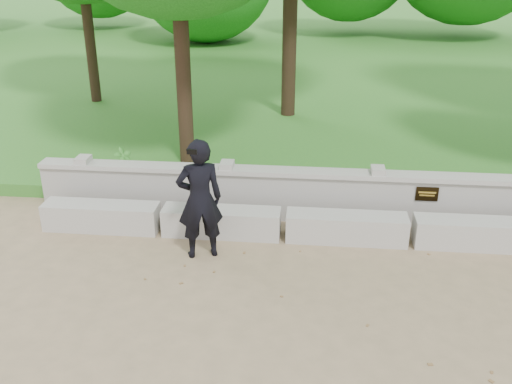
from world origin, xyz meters
The scene contains 6 objects.
ground centered at (0.00, 0.00, 0.00)m, with size 80.00×80.00×0.00m, color #98805D.
lawn centered at (0.00, 14.00, 0.12)m, with size 40.00×22.00×0.25m, color #31732A.
concrete_bench centered at (0.00, 1.90, 0.22)m, with size 11.90×0.45×0.45m.
parapet_wall centered at (0.00, 2.60, 0.46)m, with size 12.50×0.35×0.90m.
man_main centered at (-3.20, 1.21, 0.93)m, with size 0.78×0.72×1.85m.
shrub_a centered at (-5.03, 3.30, 0.59)m, with size 0.36×0.25×0.69m, color #3E8D30.
Camera 1 is at (-1.61, -6.25, 4.34)m, focal length 40.00 mm.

